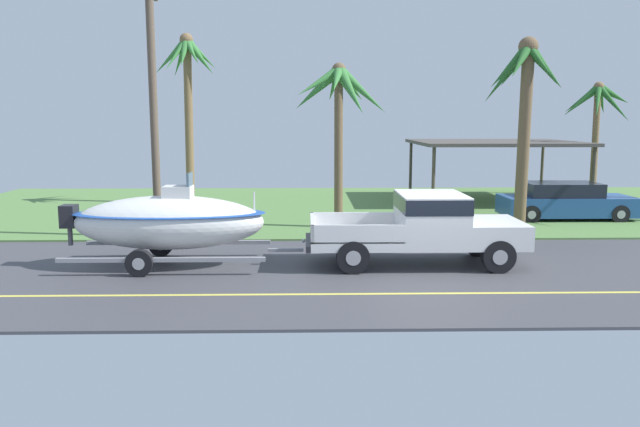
{
  "coord_description": "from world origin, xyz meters",
  "views": [
    {
      "loc": [
        -3.0,
        -14.45,
        3.67
      ],
      "look_at": [
        -2.66,
        1.12,
        1.28
      ],
      "focal_mm": 34.7,
      "sensor_mm": 36.0,
      "label": 1
    }
  ],
  "objects_px": {
    "palm_tree_near_left": "(525,86)",
    "utility_pole": "(153,104)",
    "palm_tree_near_right": "(339,99)",
    "boat_on_trailer": "(169,222)",
    "palm_tree_far_right": "(188,76)",
    "pickup_truck_towing": "(429,225)",
    "parked_sedan_near": "(565,202)",
    "palm_tree_far_left": "(598,110)",
    "carport_awning": "(494,144)"
  },
  "relations": [
    {
      "from": "boat_on_trailer",
      "to": "palm_tree_near_right",
      "type": "height_order",
      "value": "palm_tree_near_right"
    },
    {
      "from": "carport_awning",
      "to": "boat_on_trailer",
      "type": "bearing_deg",
      "value": -134.87
    },
    {
      "from": "palm_tree_near_right",
      "to": "carport_awning",
      "type": "bearing_deg",
      "value": 42.15
    },
    {
      "from": "parked_sedan_near",
      "to": "palm_tree_far_left",
      "type": "distance_m",
      "value": 6.29
    },
    {
      "from": "pickup_truck_towing",
      "to": "palm_tree_far_right",
      "type": "xyz_separation_m",
      "value": [
        -8.09,
        11.38,
        4.43
      ]
    },
    {
      "from": "pickup_truck_towing",
      "to": "palm_tree_far_left",
      "type": "distance_m",
      "value": 14.9
    },
    {
      "from": "palm_tree_far_right",
      "to": "boat_on_trailer",
      "type": "bearing_deg",
      "value": -82.37
    },
    {
      "from": "palm_tree_near_right",
      "to": "palm_tree_far_right",
      "type": "relative_size",
      "value": 0.76
    },
    {
      "from": "palm_tree_far_right",
      "to": "utility_pole",
      "type": "relative_size",
      "value": 0.91
    },
    {
      "from": "pickup_truck_towing",
      "to": "palm_tree_far_right",
      "type": "distance_m",
      "value": 14.65
    },
    {
      "from": "boat_on_trailer",
      "to": "palm_tree_near_right",
      "type": "distance_m",
      "value": 7.67
    },
    {
      "from": "carport_awning",
      "to": "palm_tree_near_right",
      "type": "bearing_deg",
      "value": -137.85
    },
    {
      "from": "palm_tree_near_left",
      "to": "palm_tree_near_right",
      "type": "xyz_separation_m",
      "value": [
        -6.02,
        0.37,
        -0.41
      ]
    },
    {
      "from": "carport_awning",
      "to": "utility_pole",
      "type": "bearing_deg",
      "value": -147.52
    },
    {
      "from": "carport_awning",
      "to": "palm_tree_far_right",
      "type": "bearing_deg",
      "value": -178.23
    },
    {
      "from": "palm_tree_far_right",
      "to": "utility_pole",
      "type": "height_order",
      "value": "utility_pole"
    },
    {
      "from": "boat_on_trailer",
      "to": "palm_tree_near_left",
      "type": "distance_m",
      "value": 12.2
    },
    {
      "from": "utility_pole",
      "to": "palm_tree_near_left",
      "type": "bearing_deg",
      "value": 6.42
    },
    {
      "from": "utility_pole",
      "to": "palm_tree_near_right",
      "type": "bearing_deg",
      "value": 16.53
    },
    {
      "from": "pickup_truck_towing",
      "to": "palm_tree_far_left",
      "type": "height_order",
      "value": "palm_tree_far_left"
    },
    {
      "from": "carport_awning",
      "to": "utility_pole",
      "type": "xyz_separation_m",
      "value": [
        -12.87,
        -8.2,
        1.52
      ]
    },
    {
      "from": "palm_tree_far_left",
      "to": "boat_on_trailer",
      "type": "bearing_deg",
      "value": -144.95
    },
    {
      "from": "palm_tree_near_left",
      "to": "palm_tree_far_right",
      "type": "height_order",
      "value": "palm_tree_far_right"
    },
    {
      "from": "palm_tree_near_right",
      "to": "utility_pole",
      "type": "distance_m",
      "value": 5.93
    },
    {
      "from": "palm_tree_far_left",
      "to": "palm_tree_near_right",
      "type": "bearing_deg",
      "value": -152.62
    },
    {
      "from": "palm_tree_near_left",
      "to": "palm_tree_far_right",
      "type": "xyz_separation_m",
      "value": [
        -12.1,
        6.47,
        0.72
      ]
    },
    {
      "from": "parked_sedan_near",
      "to": "palm_tree_far_left",
      "type": "bearing_deg",
      "value": 55.11
    },
    {
      "from": "parked_sedan_near",
      "to": "carport_awning",
      "type": "xyz_separation_m",
      "value": [
        -1.16,
        4.96,
        1.92
      ]
    },
    {
      "from": "pickup_truck_towing",
      "to": "utility_pole",
      "type": "bearing_deg",
      "value": 154.97
    },
    {
      "from": "boat_on_trailer",
      "to": "utility_pole",
      "type": "distance_m",
      "value": 4.81
    },
    {
      "from": "boat_on_trailer",
      "to": "parked_sedan_near",
      "type": "xyz_separation_m",
      "value": [
        12.9,
        6.83,
        -0.44
      ]
    },
    {
      "from": "boat_on_trailer",
      "to": "parked_sedan_near",
      "type": "bearing_deg",
      "value": 27.89
    },
    {
      "from": "palm_tree_near_right",
      "to": "palm_tree_far_left",
      "type": "height_order",
      "value": "palm_tree_near_right"
    },
    {
      "from": "parked_sedan_near",
      "to": "palm_tree_far_left",
      "type": "xyz_separation_m",
      "value": [
        3.03,
        4.35,
        3.38
      ]
    },
    {
      "from": "utility_pole",
      "to": "palm_tree_far_left",
      "type": "bearing_deg",
      "value": 23.95
    },
    {
      "from": "palm_tree_far_left",
      "to": "palm_tree_far_right",
      "type": "relative_size",
      "value": 0.72
    },
    {
      "from": "pickup_truck_towing",
      "to": "palm_tree_far_left",
      "type": "relative_size",
      "value": 1.06
    },
    {
      "from": "palm_tree_near_left",
      "to": "palm_tree_far_left",
      "type": "distance_m",
      "value": 8.28
    },
    {
      "from": "boat_on_trailer",
      "to": "palm_tree_far_right",
      "type": "distance_m",
      "value": 12.27
    },
    {
      "from": "palm_tree_far_right",
      "to": "palm_tree_near_right",
      "type": "bearing_deg",
      "value": -45.11
    },
    {
      "from": "pickup_truck_towing",
      "to": "parked_sedan_near",
      "type": "bearing_deg",
      "value": 47.14
    },
    {
      "from": "palm_tree_near_left",
      "to": "utility_pole",
      "type": "relative_size",
      "value": 0.79
    },
    {
      "from": "palm_tree_far_right",
      "to": "pickup_truck_towing",
      "type": "bearing_deg",
      "value": -54.59
    },
    {
      "from": "palm_tree_near_right",
      "to": "pickup_truck_towing",
      "type": "bearing_deg",
      "value": -69.11
    },
    {
      "from": "pickup_truck_towing",
      "to": "palm_tree_near_left",
      "type": "xyz_separation_m",
      "value": [
        4.01,
        4.91,
        3.71
      ]
    },
    {
      "from": "parked_sedan_near",
      "to": "palm_tree_near_right",
      "type": "xyz_separation_m",
      "value": [
        -8.36,
        -1.55,
        3.64
      ]
    },
    {
      "from": "palm_tree_near_left",
      "to": "utility_pole",
      "type": "height_order",
      "value": "utility_pole"
    },
    {
      "from": "palm_tree_near_right",
      "to": "palm_tree_far_left",
      "type": "bearing_deg",
      "value": 27.38
    },
    {
      "from": "palm_tree_near_left",
      "to": "palm_tree_near_right",
      "type": "distance_m",
      "value": 6.05
    },
    {
      "from": "boat_on_trailer",
      "to": "palm_tree_near_left",
      "type": "height_order",
      "value": "palm_tree_near_left"
    }
  ]
}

